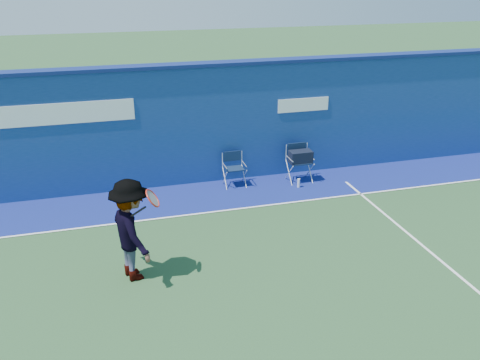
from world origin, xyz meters
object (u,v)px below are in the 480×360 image
object	(u,v)px
directors_chair_left	(234,176)
directors_chair_right	(300,166)
tennis_player	(131,230)
water_bottle	(299,183)

from	to	relation	value
directors_chair_left	directors_chair_right	xyz separation A→B (m)	(1.73, -0.16, 0.14)
directors_chair_left	tennis_player	bearing A→B (deg)	-128.29
directors_chair_right	water_bottle	world-z (taller)	directors_chair_right
water_bottle	tennis_player	size ratio (longest dim) A/B	0.13
water_bottle	directors_chair_right	bearing A→B (deg)	66.99
directors_chair_left	directors_chair_right	bearing A→B (deg)	-5.43
water_bottle	tennis_player	xyz separation A→B (m)	(-4.37, -3.00, 0.83)
directors_chair_left	water_bottle	world-z (taller)	directors_chair_left
directors_chair_right	directors_chair_left	bearing A→B (deg)	174.57
directors_chair_left	water_bottle	xyz separation A→B (m)	(1.55, -0.57, -0.15)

